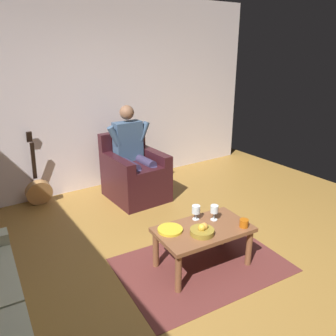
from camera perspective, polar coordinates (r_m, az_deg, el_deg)
name	(u,v)px	position (r m, az deg, el deg)	size (l,w,h in m)	color
ground_plane	(205,277)	(3.41, 6.27, -17.68)	(6.48, 6.48, 0.00)	olive
wall_back	(88,96)	(5.11, -13.36, 11.62)	(5.80, 0.06, 2.77)	silver
rug	(202,265)	(3.55, 5.71, -15.86)	(1.61, 1.13, 0.01)	brown
armchair	(134,175)	(4.85, -5.66, -1.25)	(0.73, 0.85, 0.91)	#351319
person_seated	(133,150)	(4.76, -5.97, 3.04)	(0.66, 0.62, 1.31)	#3C5573
coffee_table	(203,234)	(3.36, 5.92, -10.96)	(0.95, 0.60, 0.42)	brown
guitar	(39,189)	(4.98, -20.92, -3.38)	(0.35, 0.23, 1.01)	#AF7C47
wine_glass_near	(214,210)	(3.43, 7.79, -7.01)	(0.08, 0.08, 0.16)	silver
wine_glass_far	(196,210)	(3.42, 4.73, -7.09)	(0.08, 0.08, 0.15)	silver
fruit_bowl	(202,231)	(3.21, 5.78, -10.43)	(0.23, 0.23, 0.11)	olive
decorative_dish	(170,230)	(3.26, 0.36, -10.32)	(0.24, 0.24, 0.02)	gold
candle_jar	(244,223)	(3.39, 12.64, -9.03)	(0.09, 0.09, 0.08)	#B35610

